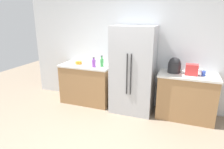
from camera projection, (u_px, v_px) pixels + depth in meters
kitchen_back_panel at (134, 47)px, 4.45m from camera, size 5.34×0.10×2.73m
counter_left at (87, 84)px, 4.74m from camera, size 1.21×0.62×0.94m
counter_right at (186, 96)px, 3.99m from camera, size 1.14×0.62×0.94m
refrigerator at (133, 70)px, 4.19m from camera, size 0.89×0.68×1.86m
toaster at (192, 70)px, 3.78m from camera, size 0.23×0.16×0.21m
rice_cooker at (174, 65)px, 3.94m from camera, size 0.25×0.25×0.31m
bottle_a at (94, 63)px, 4.36m from camera, size 0.08×0.08×0.22m
bottle_b at (102, 62)px, 4.42m from camera, size 0.08×0.08×0.25m
cup_a at (200, 71)px, 3.91m from camera, size 0.09×0.09×0.08m
cup_b at (204, 73)px, 3.75m from camera, size 0.07×0.07×0.10m
bowl_a at (79, 63)px, 4.67m from camera, size 0.16×0.16×0.06m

